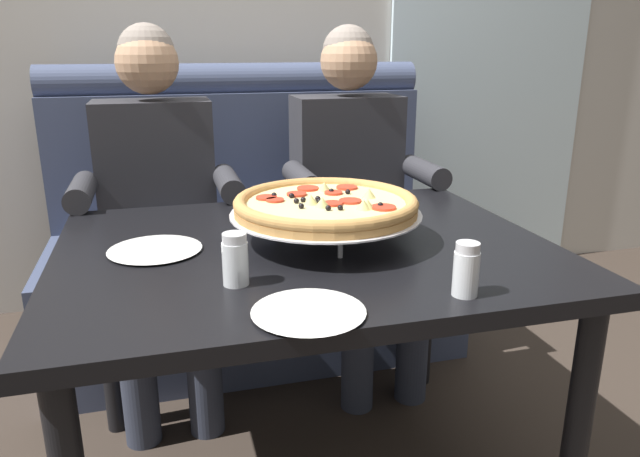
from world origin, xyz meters
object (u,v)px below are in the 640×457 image
(diner_right, at_px, (354,183))
(shaker_parmesan, at_px, (235,263))
(booth_bench, at_px, (252,247))
(shaker_oregano, at_px, (466,273))
(diner_left, at_px, (158,195))
(plate_near_right, at_px, (155,247))
(pizza, at_px, (326,206))
(plate_near_left, at_px, (309,309))
(patio_chair, at_px, (467,159))
(dining_table, at_px, (306,275))

(diner_right, height_order, shaker_parmesan, diner_right)
(booth_bench, bearing_deg, shaker_oregano, -80.21)
(diner_left, height_order, shaker_oregano, diner_left)
(diner_left, bearing_deg, plate_near_right, -91.08)
(diner_left, bearing_deg, shaker_parmesan, -80.40)
(pizza, xyz_separation_m, plate_near_left, (-0.15, -0.41, -0.08))
(diner_right, height_order, patio_chair, diner_right)
(booth_bench, distance_m, diner_right, 0.54)
(shaker_parmesan, bearing_deg, plate_near_right, 122.13)
(plate_near_right, bearing_deg, patio_chair, 44.87)
(dining_table, distance_m, patio_chair, 2.44)
(shaker_parmesan, bearing_deg, booth_bench, 80.03)
(pizza, bearing_deg, booth_bench, 93.39)
(diner_left, distance_m, shaker_oregano, 1.22)
(diner_left, xyz_separation_m, plate_near_right, (-0.01, -0.64, 0.02))
(dining_table, bearing_deg, pizza, 11.30)
(booth_bench, xyz_separation_m, shaker_parmesan, (-0.20, -1.16, 0.37))
(dining_table, height_order, shaker_oregano, shaker_oregano)
(plate_near_right, xyz_separation_m, patio_chair, (1.87, 1.87, -0.21))
(booth_bench, bearing_deg, patio_chair, 32.63)
(patio_chair, bearing_deg, shaker_parmesan, -128.82)
(diner_left, bearing_deg, diner_right, 0.00)
(dining_table, bearing_deg, diner_right, 62.40)
(shaker_parmesan, xyz_separation_m, patio_chair, (1.71, 2.13, -0.25))
(plate_near_right, bearing_deg, plate_near_left, -58.01)
(plate_near_right, distance_m, patio_chair, 2.65)
(shaker_oregano, relative_size, plate_near_right, 0.49)
(plate_near_left, bearing_deg, booth_bench, 86.04)
(pizza, distance_m, plate_near_right, 0.43)
(dining_table, xyz_separation_m, plate_near_right, (-0.37, 0.05, 0.09))
(diner_left, relative_size, pizza, 2.63)
(plate_near_left, height_order, plate_near_right, same)
(pizza, relative_size, plate_near_left, 2.23)
(booth_bench, height_order, diner_left, diner_left)
(dining_table, distance_m, shaker_oregano, 0.47)
(diner_left, relative_size, patio_chair, 1.48)
(diner_left, bearing_deg, shaker_oregano, -61.31)
(booth_bench, height_order, diner_right, diner_right)
(plate_near_left, bearing_deg, dining_table, 76.78)
(booth_bench, relative_size, patio_chair, 1.84)
(diner_right, bearing_deg, shaker_parmesan, -122.02)
(shaker_parmesan, distance_m, plate_near_right, 0.31)
(diner_right, distance_m, plate_near_left, 1.17)
(booth_bench, distance_m, plate_near_right, 1.03)
(shaker_parmesan, distance_m, plate_near_left, 0.21)
(pizza, bearing_deg, diner_right, 65.84)
(booth_bench, xyz_separation_m, diner_left, (-0.36, -0.27, 0.31))
(booth_bench, relative_size, diner_right, 1.24)
(plate_near_right, bearing_deg, pizza, -4.63)
(pizza, height_order, plate_near_right, pizza)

